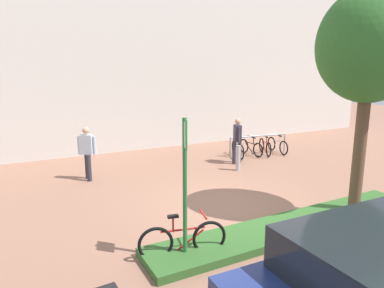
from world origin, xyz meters
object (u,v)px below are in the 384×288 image
at_px(bike_at_sign, 183,240).
at_px(bollard_steel, 238,158).
at_px(person_suited_dark, 237,138).
at_px(person_shirt_white, 87,150).
at_px(bike_rack_cluster, 258,146).
at_px(parking_sign_post, 185,170).
at_px(tree_sidewalk, 370,47).

bearing_deg(bike_at_sign, bollard_steel, 45.22).
bearing_deg(person_suited_dark, bollard_steel, -122.57).
bearing_deg(person_shirt_white, bike_at_sign, -84.10).
bearing_deg(bike_rack_cluster, parking_sign_post, -136.96).
height_order(bike_at_sign, bike_rack_cluster, bike_at_sign).
relative_size(bollard_steel, person_shirt_white, 0.52).
distance_m(bike_rack_cluster, bollard_steel, 2.67).
bearing_deg(person_shirt_white, person_suited_dark, -5.53).
bearing_deg(person_suited_dark, parking_sign_post, -132.58).
distance_m(parking_sign_post, bike_at_sign, 1.37).
xyz_separation_m(bike_rack_cluster, person_shirt_white, (-7.01, -0.23, 0.64)).
xyz_separation_m(parking_sign_post, bike_rack_cluster, (6.43, 6.00, -1.37)).
bearing_deg(tree_sidewalk, bike_rack_cluster, 72.46).
height_order(parking_sign_post, person_suited_dark, parking_sign_post).
bearing_deg(tree_sidewalk, bike_at_sign, 177.59).
xyz_separation_m(bollard_steel, person_suited_dark, (0.54, 0.84, 0.53)).
distance_m(bike_at_sign, person_shirt_white, 5.75).
height_order(bollard_steel, person_suited_dark, person_suited_dark).
distance_m(tree_sidewalk, bollard_steel, 5.70).
height_order(parking_sign_post, bike_rack_cluster, parking_sign_post).
relative_size(bike_at_sign, bollard_steel, 1.83).
relative_size(tree_sidewalk, person_shirt_white, 3.05).
bearing_deg(bollard_steel, person_shirt_white, 164.36).
height_order(parking_sign_post, person_shirt_white, parking_sign_post).
xyz_separation_m(tree_sidewalk, parking_sign_post, (-4.50, 0.09, -2.22)).
distance_m(parking_sign_post, person_suited_dark, 7.17).
xyz_separation_m(tree_sidewalk, bike_rack_cluster, (1.93, 6.10, -3.59)).
bearing_deg(bike_rack_cluster, bollard_steel, -143.36).
bearing_deg(bike_rack_cluster, person_suited_dark, -154.91).
height_order(parking_sign_post, bollard_steel, parking_sign_post).
xyz_separation_m(bollard_steel, person_shirt_white, (-4.87, 1.36, 0.53)).
height_order(bike_at_sign, person_suited_dark, person_suited_dark).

